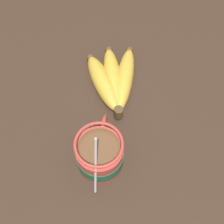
% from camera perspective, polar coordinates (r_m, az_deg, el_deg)
% --- Properties ---
extents(table, '(0.92, 0.92, 0.03)m').
position_cam_1_polar(table, '(0.71, -1.02, -3.08)').
color(table, '#332319').
rests_on(table, ground).
extents(coffee_mug, '(0.15, 0.09, 0.16)m').
position_cam_1_polar(coffee_mug, '(0.62, -2.39, -7.80)').
color(coffee_mug, '#B23D33').
rests_on(coffee_mug, table).
extents(banana_bunch, '(0.20, 0.13, 0.04)m').
position_cam_1_polar(banana_bunch, '(0.73, 0.19, 5.90)').
color(banana_bunch, '#4C381E').
rests_on(banana_bunch, table).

